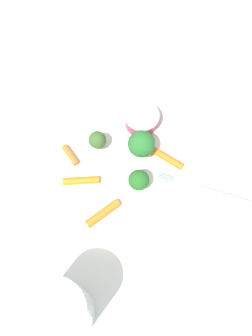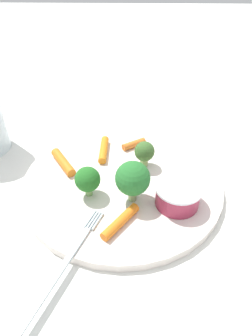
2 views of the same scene
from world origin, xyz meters
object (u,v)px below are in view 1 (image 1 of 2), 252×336
at_px(sauce_cup, 140,119).
at_px(carrot_stick_0, 79,181).
at_px(broccoli_floret_2, 95,140).
at_px(carrot_stick_2, 165,160).
at_px(broccoli_floret_0, 139,144).
at_px(carrot_stick_1, 101,213).
at_px(drinking_glass, 58,313).
at_px(fork, 209,191).
at_px(plate, 115,164).
at_px(broccoli_floret_1, 137,180).
at_px(carrot_stick_3, 69,155).

height_order(sauce_cup, carrot_stick_0, sauce_cup).
relative_size(broccoli_floret_2, carrot_stick_2, 0.68).
relative_size(broccoli_floret_0, carrot_stick_1, 0.97).
xyz_separation_m(carrot_stick_0, drinking_glass, (-0.03, -0.19, 0.04)).
relative_size(fork, drinking_glass, 1.40).
xyz_separation_m(plate, drinking_glass, (-0.08, -0.22, 0.06)).
relative_size(plate, broccoli_floret_1, 6.48).
height_order(carrot_stick_0, carrot_stick_3, carrot_stick_0).
bearing_deg(broccoli_floret_1, fork, -8.64).
xyz_separation_m(broccoli_floret_2, carrot_stick_0, (-0.03, -0.06, -0.02)).
height_order(plate, broccoli_floret_2, broccoli_floret_2).
height_order(carrot_stick_3, fork, carrot_stick_3).
relative_size(broccoli_floret_1, carrot_stick_0, 0.73).
xyz_separation_m(broccoli_floret_0, broccoli_floret_2, (-0.07, 0.02, -0.01)).
relative_size(broccoli_floret_2, carrot_stick_3, 1.03).
bearing_deg(broccoli_floret_2, drinking_glass, -102.09).
xyz_separation_m(plate, broccoli_floret_0, (0.04, 0.01, 0.04)).
bearing_deg(broccoli_floret_2, fork, -27.18).
xyz_separation_m(carrot_stick_2, drinking_glass, (-0.16, -0.22, 0.04)).
bearing_deg(carrot_stick_3, broccoli_floret_1, -28.49).
xyz_separation_m(plate, broccoli_floret_2, (-0.03, 0.03, 0.03)).
height_order(broccoli_floret_0, drinking_glass, drinking_glass).
distance_m(carrot_stick_2, carrot_stick_3, 0.16).
height_order(sauce_cup, carrot_stick_2, sauce_cup).
bearing_deg(broccoli_floret_2, broccoli_floret_1, -50.01).
relative_size(broccoli_floret_0, carrot_stick_0, 0.99).
height_order(plate, broccoli_floret_0, broccoli_floret_0).
relative_size(carrot_stick_0, drinking_glass, 0.46).
distance_m(broccoli_floret_2, carrot_stick_0, 0.07).
distance_m(broccoli_floret_1, fork, 0.12).
height_order(fork, drinking_glass, drinking_glass).
bearing_deg(carrot_stick_1, broccoli_floret_1, 36.95).
bearing_deg(carrot_stick_2, carrot_stick_3, 173.17).
bearing_deg(carrot_stick_1, carrot_stick_2, 37.54).
height_order(broccoli_floret_2, carrot_stick_0, broccoli_floret_2).
distance_m(plate, carrot_stick_2, 0.08).
bearing_deg(plate, broccoli_floret_0, 19.03).
distance_m(sauce_cup, broccoli_floret_2, 0.08).
distance_m(carrot_stick_2, fork, 0.09).
relative_size(carrot_stick_2, carrot_stick_3, 1.53).
bearing_deg(carrot_stick_1, broccoli_floret_2, 91.39).
height_order(plate, carrot_stick_3, carrot_stick_3).
relative_size(carrot_stick_2, drinking_glass, 0.47).
bearing_deg(drinking_glass, broccoli_floret_2, 77.91).
xyz_separation_m(sauce_cup, broccoli_floret_1, (-0.01, -0.11, 0.01)).
bearing_deg(broccoli_floret_1, carrot_stick_0, 172.36).
height_order(sauce_cup, carrot_stick_1, sauce_cup).
height_order(broccoli_floret_0, fork, broccoli_floret_0).
xyz_separation_m(sauce_cup, drinking_glass, (-0.13, -0.29, 0.04)).
height_order(carrot_stick_3, drinking_glass, drinking_glass).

